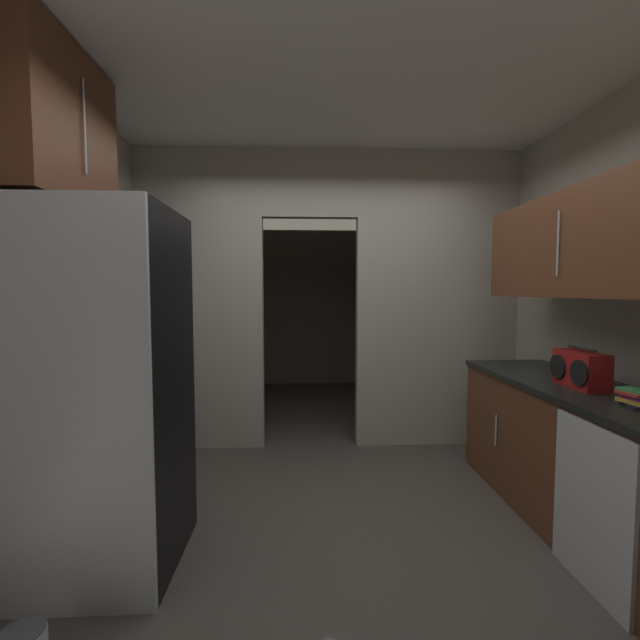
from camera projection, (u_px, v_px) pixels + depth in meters
ground at (347, 534)px, 2.58m from camera, size 20.00×20.00×0.00m
kitchen_overhead_slab at (341, 92)px, 2.86m from camera, size 3.95×7.07×0.06m
kitchen_partition at (334, 292)px, 4.02m from camera, size 3.55×0.12×2.76m
adjoining_room_shell at (320, 297)px, 5.95m from camera, size 3.55×2.84×2.76m
refrigerator at (100, 390)px, 2.25m from camera, size 0.79×0.80×1.89m
lower_cabinet_run at (579, 456)px, 2.67m from camera, size 0.65×2.03×0.88m
dishwasher at (591, 508)px, 2.09m from camera, size 0.02×0.56×0.82m
upper_cabinet_counterside at (587, 244)px, 2.58m from camera, size 0.36×1.83×0.65m
upper_cabinet_fridgeside at (49, 126)px, 2.25m from camera, size 0.36×0.87×0.82m
boombox at (580, 369)px, 2.59m from camera, size 0.16×0.36×0.25m
book_stack at (637, 398)px, 2.15m from camera, size 0.14×0.18×0.09m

